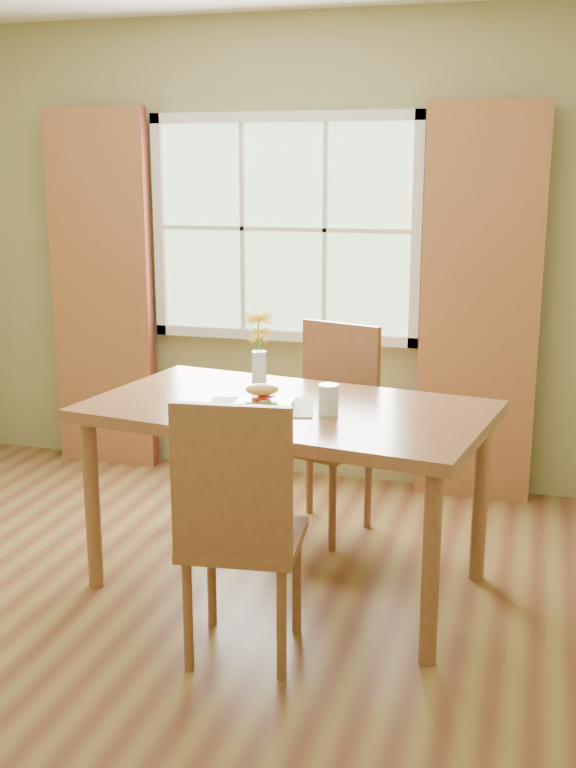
# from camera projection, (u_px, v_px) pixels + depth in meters

# --- Properties ---
(room) EXTENTS (4.24, 3.84, 2.74)m
(room) POSITION_uv_depth(u_px,v_px,m) (153.00, 300.00, 3.53)
(room) COLOR brown
(room) RESTS_ON ground
(window) EXTENTS (1.62, 0.06, 1.32)m
(window) POSITION_uv_depth(u_px,v_px,m) (284.00, 229.00, 5.24)
(window) COLOR #B1DBA6
(window) RESTS_ON room
(curtain_left) EXTENTS (0.65, 0.08, 2.20)m
(curtain_left) POSITION_uv_depth(u_px,v_px,m) (102.00, 292.00, 5.55)
(curtain_left) COLOR maroon
(curtain_left) RESTS_ON room
(curtain_right) EXTENTS (0.65, 0.08, 2.20)m
(curtain_right) POSITION_uv_depth(u_px,v_px,m) (480.00, 308.00, 4.95)
(curtain_right) COLOR maroon
(curtain_right) RESTS_ON room
(dining_table) EXTENTS (1.86, 1.23, 0.84)m
(dining_table) POSITION_uv_depth(u_px,v_px,m) (288.00, 424.00, 3.95)
(dining_table) COLOR brown
(dining_table) RESTS_ON room
(chair_near) EXTENTS (0.48, 0.48, 1.06)m
(chair_near) POSITION_uv_depth(u_px,v_px,m) (238.00, 522.00, 3.32)
(chair_near) COLOR brown
(chair_near) RESTS_ON room
(chair_far) EXTENTS (0.56, 0.56, 1.08)m
(chair_far) POSITION_uv_depth(u_px,v_px,m) (331.00, 418.00, 4.64)
(chair_far) COLOR brown
(chair_far) RESTS_ON room
(placemat) EXTENTS (0.52, 0.43, 0.01)m
(placemat) POSITION_uv_depth(u_px,v_px,m) (261.00, 407.00, 3.89)
(placemat) COLOR beige
(placemat) RESTS_ON dining_table
(plate) EXTENTS (0.27, 0.27, 0.01)m
(plate) POSITION_uv_depth(u_px,v_px,m) (263.00, 406.00, 3.87)
(plate) COLOR #6EBE2F
(plate) RESTS_ON placemat
(croissant_sandwich) EXTENTS (0.17, 0.14, 0.11)m
(croissant_sandwich) POSITION_uv_depth(u_px,v_px,m) (262.00, 396.00, 3.80)
(croissant_sandwich) COLOR #E4A34D
(croissant_sandwich) RESTS_ON plate
(water_glass) EXTENTS (0.09, 0.09, 0.13)m
(water_glass) POSITION_uv_depth(u_px,v_px,m) (328.00, 400.00, 3.77)
(water_glass) COLOR silver
(water_glass) RESTS_ON dining_table
(flower_vase) EXTENTS (0.15, 0.15, 0.36)m
(flower_vase) POSITION_uv_depth(u_px,v_px,m) (259.00, 343.00, 4.19)
(flower_vase) COLOR silver
(flower_vase) RESTS_ON dining_table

